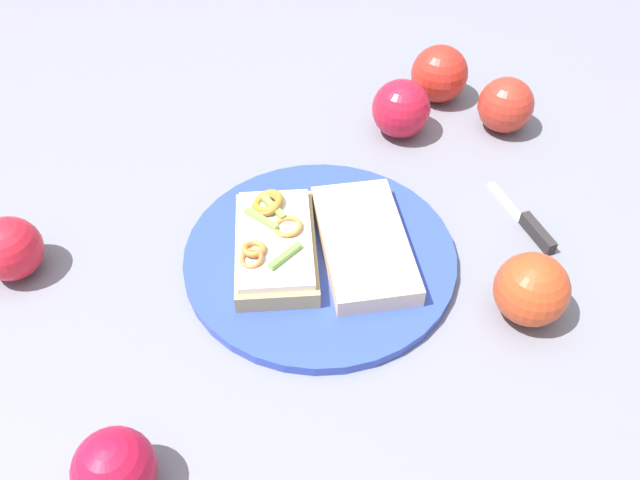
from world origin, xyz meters
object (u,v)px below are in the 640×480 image
(bread_slice_side, at_px, (364,243))
(apple_1, at_px, (439,74))
(apple_4, at_px, (531,289))
(apple_5, at_px, (9,249))
(apple_3, at_px, (114,469))
(knife, at_px, (530,226))
(apple_2, at_px, (401,109))
(sandwich, at_px, (275,243))
(plate, at_px, (320,256))
(apple_0, at_px, (506,105))

(bread_slice_side, distance_m, apple_1, 0.34)
(apple_4, distance_m, apple_5, 0.55)
(apple_3, bearing_deg, apple_1, 129.33)
(apple_5, xyz_separation_m, knife, (0.14, 0.57, -0.03))
(apple_4, bearing_deg, apple_3, -84.30)
(apple_2, relative_size, knife, 0.60)
(apple_1, bearing_deg, sandwich, -54.80)
(apple_3, xyz_separation_m, knife, (-0.15, 0.50, -0.03))
(apple_1, xyz_separation_m, apple_2, (0.06, -0.09, -0.00))
(plate, height_order, apple_3, apple_3)
(sandwich, distance_m, apple_0, 0.39)
(apple_0, bearing_deg, apple_1, -151.98)
(plate, height_order, apple_4, apple_4)
(bread_slice_side, distance_m, apple_4, 0.18)
(plate, xyz_separation_m, apple_4, (0.14, 0.17, 0.03))
(bread_slice_side, xyz_separation_m, apple_5, (-0.12, -0.37, 0.01))
(apple_1, distance_m, apple_2, 0.10)
(sandwich, relative_size, apple_4, 2.29)
(apple_2, xyz_separation_m, apple_4, (0.33, -0.01, -0.00))
(bread_slice_side, bearing_deg, apple_4, -124.45)
(apple_3, relative_size, apple_4, 0.91)
(apple_2, relative_size, apple_5, 1.10)
(apple_0, bearing_deg, plate, -65.85)
(bread_slice_side, bearing_deg, apple_1, -30.21)
(apple_3, relative_size, knife, 0.53)
(apple_2, bearing_deg, apple_3, -49.52)
(apple_1, relative_size, knife, 0.61)
(plate, bearing_deg, apple_0, 114.15)
(plate, distance_m, apple_1, 0.36)
(apple_3, bearing_deg, sandwich, 134.90)
(bread_slice_side, bearing_deg, apple_2, -23.59)
(knife, bearing_deg, apple_3, 105.68)
(knife, bearing_deg, apple_1, -4.94)
(sandwich, relative_size, apple_2, 2.25)
(sandwich, distance_m, apple_1, 0.39)
(apple_3, distance_m, apple_5, 0.30)
(bread_slice_side, height_order, apple_2, apple_2)
(apple_1, xyz_separation_m, apple_5, (0.14, -0.59, -0.00))
(bread_slice_side, relative_size, knife, 1.35)
(bread_slice_side, distance_m, apple_0, 0.32)
(apple_0, distance_m, apple_4, 0.32)
(plate, height_order, knife, knife)
(apple_5, bearing_deg, sandwich, 72.36)
(apple_5, bearing_deg, apple_1, 103.06)
(sandwich, height_order, apple_5, apple_5)
(bread_slice_side, bearing_deg, plate, 84.91)
(apple_1, height_order, knife, apple_1)
(plate, height_order, sandwich, sandwich)
(bread_slice_side, height_order, apple_1, apple_1)
(apple_1, distance_m, apple_5, 0.60)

